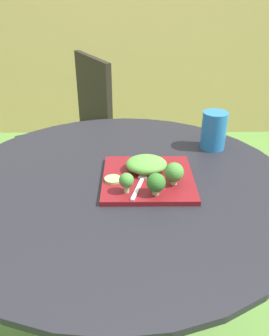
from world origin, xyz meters
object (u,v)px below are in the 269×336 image
(patio_chair, at_px, (77,126))
(drinking_glass, at_px, (214,132))
(salad_plate, at_px, (148,179))
(fork, at_px, (141,182))

(patio_chair, relative_size, drinking_glass, 7.02)
(salad_plate, bearing_deg, fork, -121.53)
(patio_chair, distance_m, drinking_glass, 0.99)
(patio_chair, height_order, fork, patio_chair)
(salad_plate, xyz_separation_m, fork, (-0.02, -0.04, 0.01))
(patio_chair, distance_m, fork, 1.08)
(patio_chair, bearing_deg, fork, -71.65)
(salad_plate, distance_m, drinking_glass, 0.32)
(patio_chair, relative_size, fork, 5.88)
(salad_plate, height_order, drinking_glass, drinking_glass)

